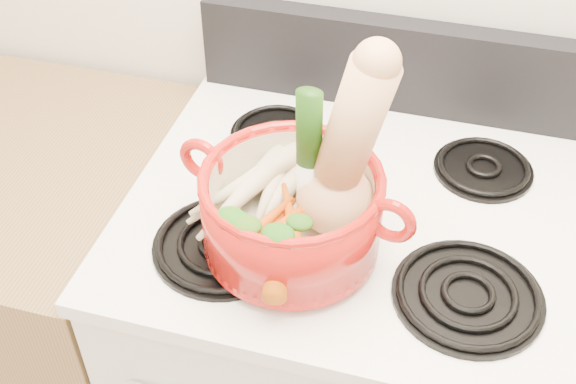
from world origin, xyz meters
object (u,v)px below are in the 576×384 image
(dutch_oven, at_px, (292,211))
(leek, at_px, (309,157))
(squash, at_px, (345,150))
(stove_body, at_px, (346,371))

(dutch_oven, distance_m, leek, 0.09)
(squash, relative_size, leek, 1.20)
(stove_body, height_order, leek, leek)
(dutch_oven, relative_size, leek, 1.08)
(stove_body, height_order, squash, squash)
(squash, bearing_deg, dutch_oven, -154.71)
(dutch_oven, xyz_separation_m, leek, (0.02, 0.03, 0.09))
(squash, bearing_deg, stove_body, 84.50)
(stove_body, relative_size, leek, 3.69)
(dutch_oven, bearing_deg, stove_body, 68.31)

